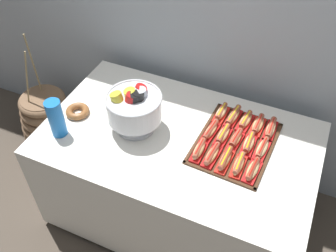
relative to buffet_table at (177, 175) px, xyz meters
name	(u,v)px	position (x,y,z in m)	size (l,w,h in m)	color
ground_plane	(176,209)	(0.00, 0.00, -0.39)	(10.00, 10.00, 0.00)	#4C4238
back_wall	(222,0)	(0.00, 0.61, 0.91)	(6.00, 0.10, 2.60)	#9EA8B2
buffet_table	(177,175)	(0.00, 0.00, 0.00)	(1.56, 0.94, 0.75)	white
floor_vase	(48,119)	(-1.21, 0.22, -0.17)	(0.43, 0.43, 0.98)	brown
serving_tray	(235,143)	(0.31, 0.08, 0.36)	(0.43, 0.54, 0.01)	#472B19
hot_dog_0	(199,150)	(0.15, -0.08, 0.39)	(0.06, 0.16, 0.06)	#B21414
hot_dog_1	(212,155)	(0.23, -0.08, 0.39)	(0.07, 0.17, 0.06)	red
hot_dog_2	(225,160)	(0.30, -0.08, 0.39)	(0.06, 0.18, 0.06)	red
hot_dog_3	(239,165)	(0.38, -0.09, 0.39)	(0.06, 0.17, 0.06)	red
hot_dog_4	(253,170)	(0.45, -0.09, 0.39)	(0.08, 0.17, 0.06)	red
hot_dog_5	(211,131)	(0.16, 0.09, 0.39)	(0.07, 0.17, 0.06)	#B21414
hot_dog_6	(223,135)	(0.23, 0.08, 0.39)	(0.07, 0.17, 0.06)	#B21414
hot_dog_7	(236,139)	(0.31, 0.08, 0.39)	(0.07, 0.16, 0.06)	red
hot_dog_8	(249,144)	(0.38, 0.08, 0.39)	(0.07, 0.17, 0.06)	#B21414
hot_dog_9	(262,149)	(0.46, 0.07, 0.39)	(0.08, 0.18, 0.06)	red
hot_dog_10	(221,113)	(0.17, 0.25, 0.39)	(0.07, 0.16, 0.06)	red
hot_dog_11	(233,117)	(0.24, 0.25, 0.39)	(0.08, 0.19, 0.06)	red
hot_dog_12	(245,121)	(0.32, 0.25, 0.39)	(0.08, 0.17, 0.06)	red
hot_dog_13	(258,125)	(0.39, 0.24, 0.39)	(0.07, 0.16, 0.06)	red
hot_dog_14	(271,129)	(0.47, 0.24, 0.39)	(0.06, 0.18, 0.06)	#B21414
punch_bowl	(134,107)	(-0.26, -0.03, 0.52)	(0.32, 0.32, 0.28)	silver
cup_stack	(56,118)	(-0.63, -0.25, 0.47)	(0.09, 0.09, 0.24)	blue
donut	(78,111)	(-0.63, -0.07, 0.38)	(0.14, 0.14, 0.04)	brown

